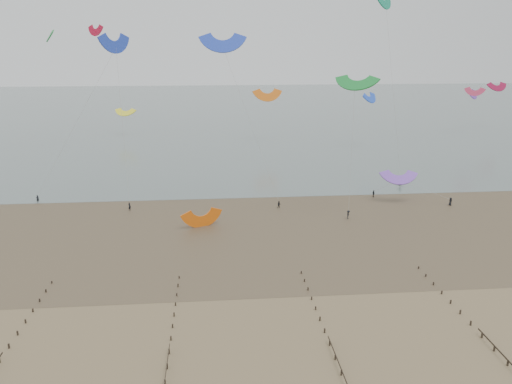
# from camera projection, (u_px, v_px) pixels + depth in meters

# --- Properties ---
(ground) EXTENTS (500.00, 500.00, 0.00)m
(ground) POSITION_uv_depth(u_px,v_px,m) (286.00, 317.00, 62.26)
(ground) COLOR brown
(ground) RESTS_ON ground
(sea_and_shore) EXTENTS (500.00, 665.00, 0.03)m
(sea_and_shore) POSITION_uv_depth(u_px,v_px,m) (239.00, 223.00, 94.73)
(sea_and_shore) COLOR #475654
(sea_and_shore) RESTS_ON ground
(kitesurfer_lead) EXTENTS (0.74, 0.69, 1.70)m
(kitesurfer_lead) POSITION_uv_depth(u_px,v_px,m) (130.00, 206.00, 101.53)
(kitesurfer_lead) COLOR black
(kitesurfer_lead) RESTS_ON ground
(kitesurfers) EXTENTS (133.60, 22.52, 1.72)m
(kitesurfers) POSITION_uv_depth(u_px,v_px,m) (391.00, 197.00, 107.64)
(kitesurfers) COLOR black
(kitesurfers) RESTS_ON ground
(grounded_kite) EXTENTS (8.18, 7.35, 3.69)m
(grounded_kite) POSITION_uv_depth(u_px,v_px,m) (202.00, 227.00, 92.89)
(grounded_kite) COLOR orange
(grounded_kite) RESTS_ON ground
(kites_airborne) EXTENTS (232.59, 115.08, 41.28)m
(kites_airborne) POSITION_uv_depth(u_px,v_px,m) (229.00, 81.00, 139.38)
(kites_airborne) COLOR #FE426F
(kites_airborne) RESTS_ON ground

